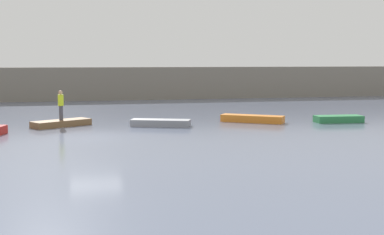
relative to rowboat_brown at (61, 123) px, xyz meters
The scene contains 7 objects.
ground_plane 4.74m from the rowboat_brown, 69.00° to the right, with size 120.00×120.00×0.00m, color slate.
embankment_wall 19.18m from the rowboat_brown, 84.91° to the left, with size 80.00×1.20×3.05m, color gray.
rowboat_brown is the anchor object (origin of this frame).
rowboat_grey 5.60m from the rowboat_brown, 12.18° to the right, with size 3.33×1.01×0.38m, color gray.
rowboat_orange 11.18m from the rowboat_brown, ahead, with size 3.75×0.93×0.42m, color orange.
rowboat_green 16.28m from the rowboat_brown, ahead, with size 2.83×1.05×0.40m, color #2D7F47.
person_hiviz_shirt 1.11m from the rowboat_brown, ahead, with size 0.32×0.32×1.67m.
Camera 1 is at (-1.00, -25.92, 3.73)m, focal length 49.30 mm.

